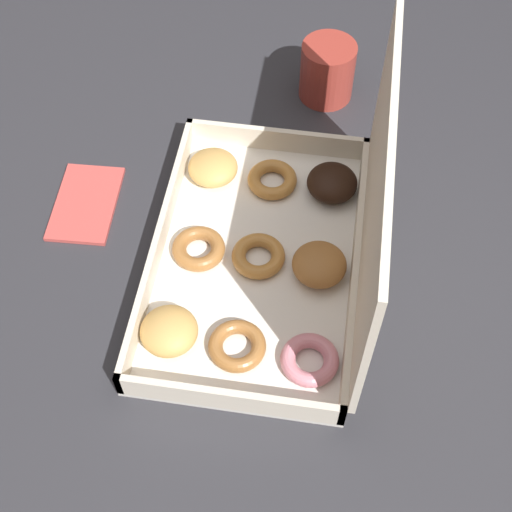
{
  "coord_description": "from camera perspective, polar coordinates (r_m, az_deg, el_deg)",
  "views": [
    {
      "loc": [
        0.53,
        0.15,
        1.47
      ],
      "look_at": [
        0.03,
        0.07,
        0.73
      ],
      "focal_mm": 50.0,
      "sensor_mm": 36.0,
      "label": 1
    }
  ],
  "objects": [
    {
      "name": "ground_plane",
      "position": [
        1.56,
        -2.62,
        -14.18
      ],
      "size": [
        8.0,
        8.0,
        0.0
      ],
      "primitive_type": "plane",
      "color": "#6B6054"
    },
    {
      "name": "donut_box",
      "position": [
        0.87,
        2.32,
        1.21
      ],
      "size": [
        0.4,
        0.26,
        0.27
      ],
      "color": "silver",
      "rests_on": "dining_table"
    },
    {
      "name": "coffee_mug",
      "position": [
        1.09,
        5.73,
        14.58
      ],
      "size": [
        0.08,
        0.08,
        0.09
      ],
      "color": "#A3382D",
      "rests_on": "dining_table"
    },
    {
      "name": "paper_napkin",
      "position": [
        0.99,
        -13.46,
        4.13
      ],
      "size": [
        0.13,
        0.09,
        0.01
      ],
      "color": "#CC4C47",
      "rests_on": "dining_table"
    },
    {
      "name": "dining_table",
      "position": [
        1.0,
        -3.98,
        -1.5
      ],
      "size": [
        1.22,
        1.02,
        0.71
      ],
      "color": "#2D2D33",
      "rests_on": "ground_plane"
    }
  ]
}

